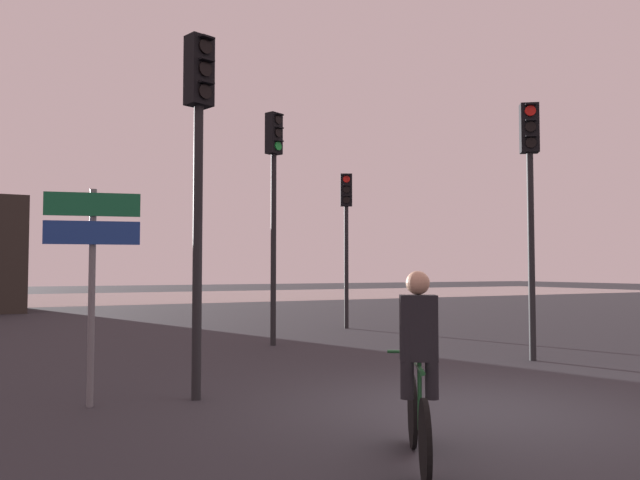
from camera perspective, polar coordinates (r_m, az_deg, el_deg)
name	(u,v)px	position (r m, az deg, el deg)	size (l,w,h in m)	color
ground_plane	(477,410)	(7.73, 14.12, -14.81)	(120.00, 120.00, 0.00)	#28282D
water_strip	(100,298)	(37.80, -19.51, -5.02)	(80.00, 16.00, 0.01)	gray
traffic_light_near_left	(199,146)	(8.18, -11.03, 8.42)	(0.38, 0.40, 4.62)	black
traffic_light_center	(274,185)	(13.65, -4.24, 5.05)	(0.39, 0.41, 5.05)	black
traffic_light_near_right	(530,182)	(11.97, 18.66, 5.07)	(0.40, 0.42, 4.65)	black
traffic_light_far_right	(346,221)	(17.38, 2.42, 1.79)	(0.39, 0.41, 4.30)	black
direction_sign_post	(92,256)	(7.94, -20.12, -1.36)	(1.08, 0.29, 2.60)	slate
cyclist	(418,368)	(5.32, 8.98, -11.45)	(0.90, 1.50, 1.62)	black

